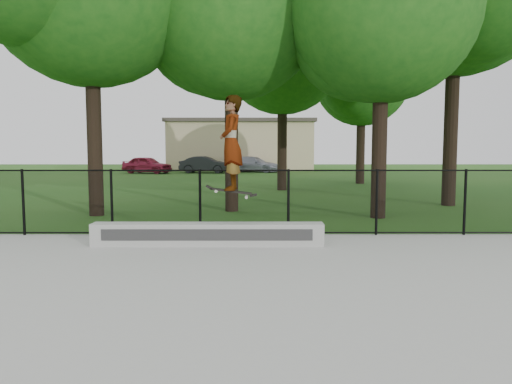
# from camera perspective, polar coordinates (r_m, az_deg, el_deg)

# --- Properties ---
(ground) EXTENTS (100.00, 100.00, 0.00)m
(ground) POSITION_cam_1_polar(r_m,az_deg,el_deg) (5.75, 7.72, -16.02)
(ground) COLOR #225818
(ground) RESTS_ON ground
(concrete_slab) EXTENTS (14.00, 12.00, 0.06)m
(concrete_slab) POSITION_cam_1_polar(r_m,az_deg,el_deg) (5.74, 7.72, -15.75)
(concrete_slab) COLOR #A6A6A0
(concrete_slab) RESTS_ON ground
(grind_ledge) EXTENTS (4.69, 0.40, 0.46)m
(grind_ledge) POSITION_cam_1_polar(r_m,az_deg,el_deg) (10.21, -5.53, -4.83)
(grind_ledge) COLOR #979792
(grind_ledge) RESTS_ON concrete_slab
(car_a) EXTENTS (4.02, 2.69, 1.28)m
(car_a) POSITION_cam_1_polar(r_m,az_deg,el_deg) (38.19, -12.35, 3.06)
(car_a) COLOR maroon
(car_a) RESTS_ON ground
(car_b) EXTENTS (3.62, 1.80, 1.26)m
(car_b) POSITION_cam_1_polar(r_m,az_deg,el_deg) (38.02, -5.82, 3.13)
(car_b) COLOR black
(car_b) RESTS_ON ground
(car_c) EXTENTS (4.21, 2.98, 1.22)m
(car_c) POSITION_cam_1_polar(r_m,az_deg,el_deg) (39.09, -0.27, 3.18)
(car_c) COLOR gray
(car_c) RESTS_ON ground
(skater_airborne) EXTENTS (0.84, 0.69, 2.02)m
(skater_airborne) POSITION_cam_1_polar(r_m,az_deg,el_deg) (9.92, -2.85, 5.48)
(skater_airborne) COLOR black
(skater_airborne) RESTS_ON ground
(chainlink_fence) EXTENTS (16.06, 0.06, 1.50)m
(chainlink_fence) POSITION_cam_1_polar(r_m,az_deg,el_deg) (11.30, 3.72, -1.16)
(chainlink_fence) COLOR black
(chainlink_fence) RESTS_ON concrete_slab
(tree_row) EXTENTS (18.23, 18.26, 11.68)m
(tree_row) POSITION_cam_1_polar(r_m,az_deg,el_deg) (18.94, 7.14, 19.75)
(tree_row) COLOR black
(tree_row) RESTS_ON ground
(distant_building) EXTENTS (12.40, 6.40, 4.30)m
(distant_building) POSITION_cam_1_polar(r_m,az_deg,el_deg) (43.32, -1.74, 5.45)
(distant_building) COLOR tan
(distant_building) RESTS_ON ground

